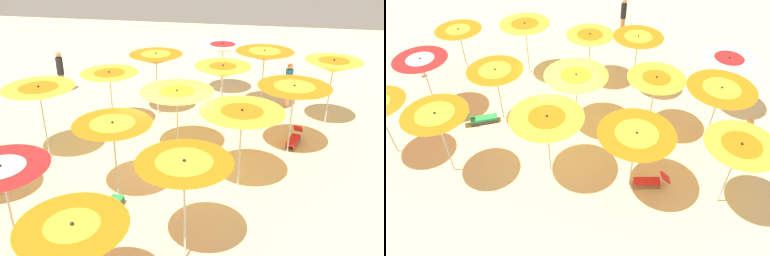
% 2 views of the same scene
% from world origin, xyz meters
% --- Properties ---
extents(ground, '(41.68, 41.68, 0.04)m').
position_xyz_m(ground, '(0.00, 0.00, -0.02)').
color(ground, beige).
extents(beach_umbrella_0, '(1.90, 1.90, 2.24)m').
position_xyz_m(beach_umbrella_0, '(-0.25, -6.16, 2.02)').
color(beach_umbrella_0, '#B2B2B7').
rests_on(beach_umbrella_0, ground).
extents(beach_umbrella_1, '(1.96, 1.96, 2.53)m').
position_xyz_m(beach_umbrella_1, '(1.24, -4.28, 2.28)').
color(beach_umbrella_1, '#B2B2B7').
rests_on(beach_umbrella_1, ground).
extents(beach_umbrella_2, '(2.25, 2.25, 2.36)m').
position_xyz_m(beach_umbrella_2, '(2.13, -1.16, 2.09)').
color(beach_umbrella_2, '#B2B2B7').
rests_on(beach_umbrella_2, ground).
extents(beach_umbrella_3, '(2.25, 2.25, 2.33)m').
position_xyz_m(beach_umbrella_3, '(3.54, 1.10, 2.06)').
color(beach_umbrella_3, '#B2B2B7').
rests_on(beach_umbrella_3, ground).
extents(beach_umbrella_4, '(1.98, 1.98, 2.53)m').
position_xyz_m(beach_umbrella_4, '(4.94, 3.48, 2.26)').
color(beach_umbrella_4, '#B2B2B7').
rests_on(beach_umbrella_4, ground).
extents(beach_umbrella_5, '(1.98, 1.98, 2.32)m').
position_xyz_m(beach_umbrella_5, '(-2.42, -4.82, 2.07)').
color(beach_umbrella_5, '#B2B2B7').
rests_on(beach_umbrella_5, ground).
extents(beach_umbrella_6, '(2.02, 2.02, 2.26)m').
position_xyz_m(beach_umbrella_6, '(-1.00, -2.29, 2.03)').
color(beach_umbrella_6, '#B2B2B7').
rests_on(beach_umbrella_6, ground).
extents(beach_umbrella_7, '(2.26, 2.26, 2.20)m').
position_xyz_m(beach_umbrella_7, '(0.05, 0.37, 1.98)').
color(beach_umbrella_7, '#B2B2B7').
rests_on(beach_umbrella_7, ground).
extents(beach_umbrella_8, '(2.01, 2.01, 2.29)m').
position_xyz_m(beach_umbrella_8, '(1.14, 2.91, 2.03)').
color(beach_umbrella_8, '#B2B2B7').
rests_on(beach_umbrella_8, ground).
extents(beach_umbrella_9, '(2.22, 2.22, 2.48)m').
position_xyz_m(beach_umbrella_9, '(2.54, 4.48, 2.24)').
color(beach_umbrella_9, '#B2B2B7').
rests_on(beach_umbrella_9, ground).
extents(beach_umbrella_11, '(2.11, 2.11, 2.44)m').
position_xyz_m(beach_umbrella_11, '(-3.88, -0.67, 2.20)').
color(beach_umbrella_11, '#B2B2B7').
rests_on(beach_umbrella_11, ground).
extents(beach_umbrella_12, '(1.98, 1.98, 2.18)m').
position_xyz_m(beach_umbrella_12, '(-2.65, 1.78, 1.96)').
color(beach_umbrella_12, '#B2B2B7').
rests_on(beach_umbrella_12, ground).
extents(beach_umbrella_13, '(1.99, 1.99, 2.47)m').
position_xyz_m(beach_umbrella_13, '(-1.40, 3.35, 2.22)').
color(beach_umbrella_13, '#B2B2B7').
rests_on(beach_umbrella_13, ground).
extents(beach_umbrella_14, '(1.99, 1.99, 2.28)m').
position_xyz_m(beach_umbrella_14, '(0.76, 6.04, 2.04)').
color(beach_umbrella_14, '#B2B2B7').
rests_on(beach_umbrella_14, ground).
extents(lounger_1, '(0.39, 1.38, 0.60)m').
position_xyz_m(lounger_1, '(-0.93, -3.14, 0.20)').
color(lounger_1, '#333338').
rests_on(lounger_1, ground).
extents(lounger_2, '(0.62, 1.18, 0.54)m').
position_xyz_m(lounger_2, '(3.76, 1.70, 0.19)').
color(lounger_2, olive).
rests_on(lounger_2, ground).
extents(beachgoer_0, '(0.30, 0.30, 1.81)m').
position_xyz_m(beachgoer_0, '(3.56, 5.06, 0.96)').
color(beachgoer_0, '#D8A87F').
rests_on(beachgoer_0, ground).
extents(beachgoer_1, '(0.30, 0.30, 1.86)m').
position_xyz_m(beachgoer_1, '(-6.13, 4.79, 0.99)').
color(beachgoer_1, '#A3704C').
rests_on(beachgoer_1, ground).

